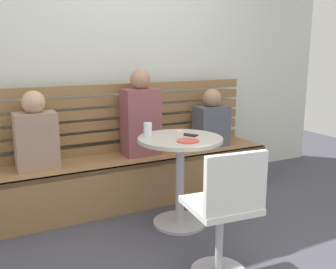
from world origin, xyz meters
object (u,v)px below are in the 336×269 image
Objects in this scene: cup_espresso_small at (180,134)px; cup_water_clear at (148,129)px; person_child_middle at (36,135)px; booth_bench at (137,178)px; person_child_left at (211,121)px; cafe_table at (180,164)px; white_chair at (225,210)px; plate_small at (188,141)px; phone_on_table at (189,135)px; person_adult at (141,117)px.

cup_espresso_small is 0.27m from cup_water_clear.
person_child_middle is 0.94m from cup_water_clear.
person_child_left is at bearing 1.66° from booth_bench.
person_child_middle reaches higher than cafe_table.
white_chair is at bearing -91.08° from booth_bench.
booth_bench is 0.75m from cup_water_clear.
white_chair is at bearing -86.00° from cup_water_clear.
booth_bench is 48.21× the size of cup_espresso_small.
cup_water_clear is (0.79, -0.51, 0.06)m from person_child_middle.
phone_on_table is (0.12, 0.18, -0.00)m from plate_small.
person_child_left reaches higher than phone_on_table.
booth_bench is at bearing 96.75° from plate_small.
cup_espresso_small is (-0.00, 0.00, 0.25)m from cafe_table.
cup_espresso_small reaches higher than booth_bench.
white_chair reaches higher than plate_small.
booth_bench is 0.83m from phone_on_table.
white_chair is 5.00× the size of plate_small.
person_child_left is 1.12m from plate_small.
white_chair is 1.29× the size of person_child_middle.
phone_on_table reaches higher than booth_bench.
plate_small is at bearing -40.31° from person_child_middle.
person_child_middle is at bearing 145.71° from cup_espresso_small.
white_chair is 1.54m from person_adult.
booth_bench is 0.72m from cafe_table.
person_child_middle reaches higher than cup_water_clear.
cup_espresso_small is (0.99, -0.68, 0.04)m from person_child_middle.
cup_water_clear is at bearing 125.04° from phone_on_table.
person_child_middle is at bearing 146.89° from cup_water_clear.
cafe_table is at bearing 83.02° from plate_small.
cup_espresso_small is at bearing -138.45° from person_child_left.
person_child_left reaches higher than white_chair.
phone_on_table is at bearing -135.66° from person_child_left.
white_chair is 1.74m from person_child_middle.
plate_small is (-0.02, -0.15, -0.02)m from cup_espresso_small.
cafe_table is 0.91× the size of person_adult.
person_child_middle is at bearing 119.85° from white_chair.
person_child_left is 0.91m from phone_on_table.
person_child_middle reaches higher than booth_bench.
person_adult is 5.79× the size of phone_on_table.
person_child_middle is at bearing 139.69° from plate_small.
white_chair is 1.43× the size of person_child_left.
phone_on_table is (1.09, -0.65, 0.01)m from person_child_middle.
person_adult is at bearing 29.49° from booth_bench.
person_child_left is at bearing 27.64° from cup_water_clear.
cup_water_clear is (-0.96, -0.50, 0.09)m from person_child_left.
booth_bench is at bearing 78.62° from cup_water_clear.
person_child_left is at bearing -0.41° from person_child_middle.
white_chair is 0.73m from plate_small.
person_adult is at bearing 86.25° from white_chair.
white_chair is 6.07× the size of phone_on_table.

